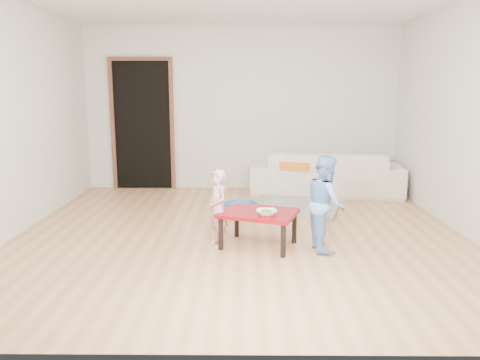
{
  "coord_description": "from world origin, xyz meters",
  "views": [
    {
      "loc": [
        0.04,
        -5.11,
        1.6
      ],
      "look_at": [
        0.0,
        -0.2,
        0.65
      ],
      "focal_mm": 35.0,
      "sensor_mm": 36.0,
      "label": 1
    }
  ],
  "objects_px": {
    "red_table": "(258,229)",
    "bowl": "(267,212)",
    "child_blue": "(325,203)",
    "sofa": "(325,173)",
    "child_pink": "(218,208)",
    "basin": "(241,208)"
  },
  "relations": [
    {
      "from": "red_table",
      "to": "child_pink",
      "type": "xyz_separation_m",
      "value": [
        -0.42,
        0.01,
        0.22
      ]
    },
    {
      "from": "red_table",
      "to": "bowl",
      "type": "height_order",
      "value": "bowl"
    },
    {
      "from": "sofa",
      "to": "basin",
      "type": "distance_m",
      "value": 1.79
    },
    {
      "from": "sofa",
      "to": "child_blue",
      "type": "relative_size",
      "value": 2.36
    },
    {
      "from": "bowl",
      "to": "basin",
      "type": "relative_size",
      "value": 0.47
    },
    {
      "from": "bowl",
      "to": "basin",
      "type": "height_order",
      "value": "bowl"
    },
    {
      "from": "sofa",
      "to": "child_blue",
      "type": "height_order",
      "value": "child_blue"
    },
    {
      "from": "bowl",
      "to": "child_blue",
      "type": "height_order",
      "value": "child_blue"
    },
    {
      "from": "sofa",
      "to": "red_table",
      "type": "xyz_separation_m",
      "value": [
        -1.12,
        -2.52,
        -0.15
      ]
    },
    {
      "from": "bowl",
      "to": "child_pink",
      "type": "height_order",
      "value": "child_pink"
    },
    {
      "from": "sofa",
      "to": "child_pink",
      "type": "height_order",
      "value": "child_pink"
    },
    {
      "from": "bowl",
      "to": "child_blue",
      "type": "relative_size",
      "value": 0.22
    },
    {
      "from": "red_table",
      "to": "child_blue",
      "type": "distance_m",
      "value": 0.74
    },
    {
      "from": "sofa",
      "to": "child_pink",
      "type": "distance_m",
      "value": 2.94
    },
    {
      "from": "child_pink",
      "to": "basin",
      "type": "xyz_separation_m",
      "value": [
        0.23,
        1.3,
        -0.33
      ]
    },
    {
      "from": "child_pink",
      "to": "basin",
      "type": "distance_m",
      "value": 1.36
    },
    {
      "from": "red_table",
      "to": "child_pink",
      "type": "bearing_deg",
      "value": 178.32
    },
    {
      "from": "sofa",
      "to": "bowl",
      "type": "bearing_deg",
      "value": 74.84
    },
    {
      "from": "child_pink",
      "to": "basin",
      "type": "height_order",
      "value": "child_pink"
    },
    {
      "from": "bowl",
      "to": "basin",
      "type": "bearing_deg",
      "value": 100.24
    },
    {
      "from": "child_blue",
      "to": "basin",
      "type": "bearing_deg",
      "value": 25.86
    },
    {
      "from": "child_blue",
      "to": "basin",
      "type": "distance_m",
      "value": 1.68
    }
  ]
}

